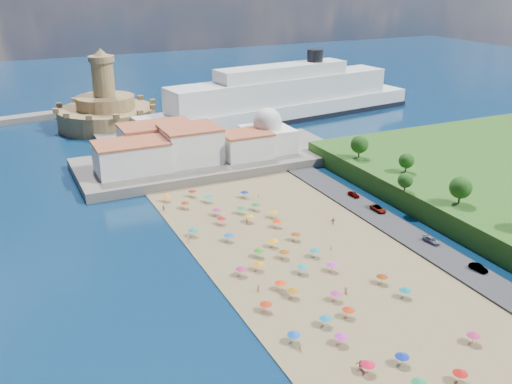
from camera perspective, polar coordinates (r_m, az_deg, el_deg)
ground at (r=130.14m, az=3.12°, el=-7.23°), size 700.00×700.00×0.00m
terrace at (r=194.64m, az=-4.43°, el=3.19°), size 90.00×36.00×3.00m
jetty at (r=221.11m, az=-13.07°, el=4.87°), size 18.00×70.00×2.40m
waterfront_buildings at (r=189.33m, az=-8.25°, el=4.53°), size 57.00×29.00×11.00m
domed_building at (r=198.33m, az=1.14°, el=5.86°), size 16.00×16.00×15.00m
fortress at (r=248.25m, az=-14.75°, el=7.83°), size 40.00×40.00×32.40m
cruise_ship at (r=252.46m, az=2.61°, el=9.18°), size 134.37×36.50×29.03m
beach_parasols at (r=120.37m, az=5.05°, el=-8.68°), size 33.12×115.96×2.20m
beachgoers at (r=130.63m, az=1.89°, el=-6.53°), size 39.16×94.13×1.84m
parked_cars at (r=147.45m, az=15.85°, el=-3.85°), size 2.48×73.57×1.43m
hillside_trees at (r=146.74m, az=22.40°, el=-1.06°), size 16.17×107.58×7.82m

